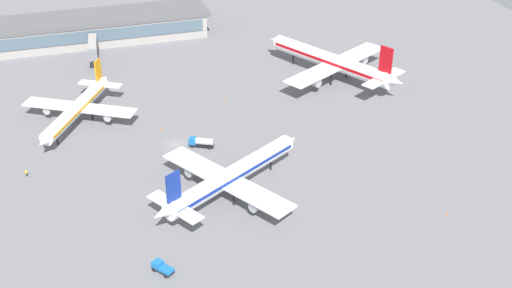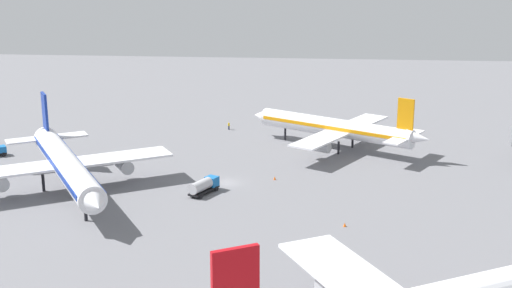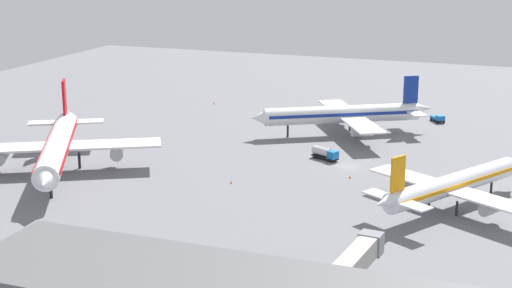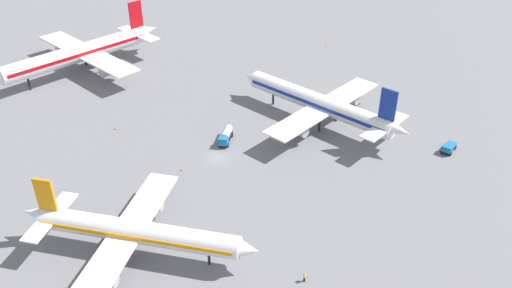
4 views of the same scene
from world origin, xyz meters
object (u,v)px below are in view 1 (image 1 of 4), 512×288
object	(u,v)px
airplane_taxiing	(231,176)
safety_cone_near_gate	(226,100)
pushback_tractor	(162,267)
safety_cone_mid_apron	(162,130)
safety_cone_far_side	(447,213)
airplane_at_gate	(77,108)
ground_crew_worker	(26,173)
airplane_distant	(332,61)
fuel_truck	(201,142)

from	to	relation	value
airplane_taxiing	safety_cone_near_gate	distance (m)	46.61
pushback_tractor	safety_cone_mid_apron	size ratio (longest dim) A/B	7.76
safety_cone_near_gate	safety_cone_far_side	bearing A→B (deg)	116.26
safety_cone_mid_apron	pushback_tractor	bearing A→B (deg)	80.23
airplane_at_gate	ground_crew_worker	size ratio (longest dim) A/B	21.50
airplane_taxiing	safety_cone_near_gate	world-z (taller)	airplane_taxiing
airplane_distant	pushback_tractor	size ratio (longest dim) A/B	10.04
safety_cone_near_gate	safety_cone_mid_apron	size ratio (longest dim) A/B	1.00
airplane_distant	airplane_taxiing	bearing A→B (deg)	109.11
airplane_at_gate	pushback_tractor	world-z (taller)	airplane_at_gate
airplane_at_gate	safety_cone_mid_apron	size ratio (longest dim) A/B	59.85
pushback_tractor	fuel_truck	xyz separation A→B (m)	(-17.72, -43.71, 0.42)
fuel_truck	safety_cone_mid_apron	xyz separation A→B (m)	(8.28, -11.12, -1.09)
safety_cone_near_gate	safety_cone_far_side	size ratio (longest dim) A/B	1.00
airplane_distant	fuel_truck	distance (m)	55.35
airplane_taxiing	safety_cone_near_gate	bearing A→B (deg)	45.82
airplane_taxiing	pushback_tractor	distance (m)	29.05
fuel_truck	safety_cone_near_gate	distance (m)	25.79
fuel_truck	safety_cone_mid_apron	distance (m)	13.90
ground_crew_worker	safety_cone_near_gate	distance (m)	60.03
pushback_tractor	fuel_truck	distance (m)	47.17
pushback_tractor	safety_cone_near_gate	world-z (taller)	pushback_tractor
airplane_at_gate	safety_cone_mid_apron	world-z (taller)	airplane_at_gate
ground_crew_worker	safety_cone_far_side	xyz separation A→B (m)	(-87.56, 41.95, -0.55)
pushback_tractor	safety_cone_far_side	world-z (taller)	pushback_tractor
fuel_truck	safety_cone_mid_apron	bearing A→B (deg)	-26.48
airplane_at_gate	fuel_truck	distance (m)	36.55
airplane_distant	ground_crew_worker	xyz separation A→B (m)	(89.96, 29.90, -4.83)
airplane_distant	pushback_tractor	distance (m)	97.26
airplane_distant	safety_cone_mid_apron	xyz separation A→B (m)	(55.52, 17.39, -5.38)
airplane_distant	fuel_truck	size ratio (longest dim) A/B	7.21
safety_cone_far_side	pushback_tractor	bearing A→B (deg)	0.35
airplane_at_gate	airplane_taxiing	world-z (taller)	airplane_taxiing
airplane_taxiing	ground_crew_worker	size ratio (longest dim) A/B	24.25
safety_cone_near_gate	safety_cone_far_side	xyz separation A→B (m)	(-32.56, 65.99, 0.00)
airplane_distant	pushback_tractor	world-z (taller)	airplane_distant
fuel_truck	airplane_taxiing	bearing A→B (deg)	121.24
airplane_distant	safety_cone_mid_apron	size ratio (longest dim) A/B	77.88
safety_cone_near_gate	airplane_at_gate	bearing A→B (deg)	0.87
pushback_tractor	safety_cone_near_gate	size ratio (longest dim) A/B	7.76
safety_cone_mid_apron	ground_crew_worker	bearing A→B (deg)	19.95
airplane_at_gate	ground_crew_worker	world-z (taller)	airplane_at_gate
safety_cone_mid_apron	airplane_taxiing	bearing A→B (deg)	106.57
ground_crew_worker	airplane_at_gate	bearing A→B (deg)	171.93
airplane_taxiing	safety_cone_mid_apron	xyz separation A→B (m)	(10.00, -33.61, -4.70)
airplane_distant	airplane_at_gate	bearing A→B (deg)	65.72
fuel_truck	safety_cone_far_side	xyz separation A→B (m)	(-44.84, 43.33, -1.09)
airplane_taxiing	pushback_tractor	world-z (taller)	airplane_taxiing
airplane_taxiing	fuel_truck	bearing A→B (deg)	63.37
safety_cone_mid_apron	airplane_distant	bearing A→B (deg)	-162.61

